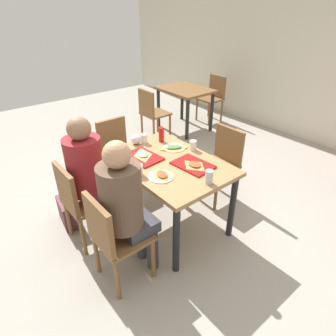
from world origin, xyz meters
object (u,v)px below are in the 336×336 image
object	(u,v)px
paper_plate_near_edge	(161,177)
tray_red_far	(193,165)
condiment_bottle	(161,135)
background_table	(185,96)
chair_near_left	(79,199)
background_chair_near	(151,111)
chair_left_end	(117,149)
main_table	(168,170)
plastic_cup_a	(193,145)
chair_far_side	(222,159)
person_in_red	(90,171)
foil_bundle	(136,140)
pizza_slice_d	(162,175)
handbag	(69,212)
tray_red_near	(143,157)
background_chair_far	(213,95)
chair_near_right	(112,235)
plastic_cup_c	(144,139)
person_in_brown_jacket	(126,202)
pizza_slice_b	(194,165)
paper_plate_center	(174,148)
plastic_cup_b	(139,170)
pizza_slice_a	(143,154)
pizza_slice_c	(174,147)
soda_can	(209,177)

from	to	relation	value
paper_plate_near_edge	tray_red_far	bearing A→B (deg)	85.12
condiment_bottle	background_table	bearing A→B (deg)	131.18
tray_red_far	chair_near_left	bearing A→B (deg)	-118.95
background_chair_near	chair_left_end	bearing A→B (deg)	-53.31
chair_left_end	tray_red_far	bearing A→B (deg)	5.92
main_table	plastic_cup_a	xyz separation A→B (m)	(-0.03, 0.35, 0.14)
chair_far_side	person_in_red	size ratio (longest dim) A/B	0.67
foil_bundle	pizza_slice_d	bearing A→B (deg)	-15.69
pizza_slice_d	paper_plate_near_edge	bearing A→B (deg)	-80.74
chair_near_left	person_in_red	world-z (taller)	person_in_red
chair_left_end	handbag	xyz separation A→B (m)	(0.33, -0.81, -0.35)
tray_red_near	pizza_slice_d	size ratio (longest dim) A/B	1.64
background_chair_far	tray_red_near	bearing A→B (deg)	-59.44
chair_near_right	plastic_cup_c	distance (m)	1.20
plastic_cup_a	background_chair_near	distance (m)	2.01
person_in_brown_jacket	pizza_slice_b	world-z (taller)	person_in_brown_jacket
chair_near_left	paper_plate_center	world-z (taller)	chair_near_left
background_chair_near	tray_red_far	bearing A→B (deg)	-26.68
condiment_bottle	person_in_brown_jacket	bearing A→B (deg)	-52.06
tray_red_far	paper_plate_center	distance (m)	0.40
plastic_cup_b	foil_bundle	distance (m)	0.63
main_table	paper_plate_near_edge	world-z (taller)	paper_plate_near_edge
tray_red_far	background_chair_far	world-z (taller)	background_chair_far
chair_far_side	pizza_slice_a	world-z (taller)	chair_far_side
chair_near_left	plastic_cup_a	bearing A→B (deg)	76.78
paper_plate_near_edge	pizza_slice_c	bearing A→B (deg)	127.93
pizza_slice_b	pizza_slice_c	xyz separation A→B (m)	(-0.40, 0.10, -0.01)
paper_plate_near_edge	plastic_cup_b	xyz separation A→B (m)	(-0.15, -0.12, 0.05)
tray_red_far	background_table	world-z (taller)	tray_red_far
chair_near_left	chair_near_right	bearing A→B (deg)	0.00
chair_near_right	background_chair_near	world-z (taller)	same
chair_near_right	pizza_slice_b	distance (m)	0.95
chair_near_right	handbag	xyz separation A→B (m)	(-0.95, -0.02, -0.35)
paper_plate_center	plastic_cup_c	xyz separation A→B (m)	(-0.30, -0.16, 0.05)
chair_left_end	pizza_slice_b	distance (m)	1.26
pizza_slice_c	plastic_cup_a	world-z (taller)	plastic_cup_a
chair_far_side	background_chair_near	size ratio (longest dim) A/B	1.00
chair_near_left	paper_plate_center	size ratio (longest dim) A/B	3.84
background_table	background_chair_far	world-z (taller)	background_chair_far
soda_can	background_chair_near	bearing A→B (deg)	154.25
plastic_cup_a	background_chair_far	size ratio (longest dim) A/B	0.12
person_in_red	plastic_cup_a	distance (m)	1.04
chair_far_side	plastic_cup_a	world-z (taller)	chair_far_side
pizza_slice_d	soda_can	size ratio (longest dim) A/B	1.80
person_in_red	background_table	bearing A→B (deg)	121.24
pizza_slice_c	plastic_cup_c	distance (m)	0.35
chair_far_side	chair_near_right	bearing A→B (deg)	-79.35
plastic_cup_c	tray_red_near	bearing A→B (deg)	-37.43
chair_near_right	pizza_slice_b	world-z (taller)	chair_near_right
main_table	chair_left_end	size ratio (longest dim) A/B	1.42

